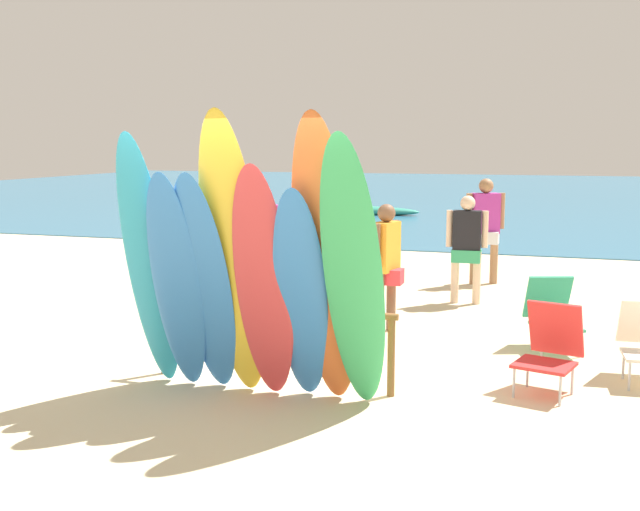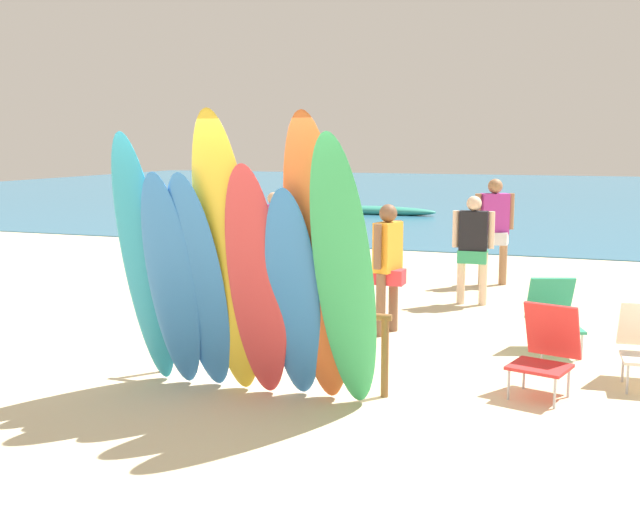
# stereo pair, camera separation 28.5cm
# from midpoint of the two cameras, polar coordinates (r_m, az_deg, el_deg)

# --- Properties ---
(ground) EXTENTS (60.00, 60.00, 0.00)m
(ground) POSITION_cam_midpoint_polar(r_m,az_deg,el_deg) (20.97, 10.02, 1.91)
(ground) COLOR beige
(ocean_water) EXTENTS (60.00, 40.00, 0.02)m
(ocean_water) POSITION_cam_midpoint_polar(r_m,az_deg,el_deg) (36.28, 13.32, 4.50)
(ocean_water) COLOR teal
(ocean_water) RESTS_ON ground
(surfboard_rack) EXTENTS (2.44, 0.07, 0.77)m
(surfboard_rack) POSITION_cam_midpoint_polar(r_m,az_deg,el_deg) (7.41, -4.67, -5.12)
(surfboard_rack) COLOR brown
(surfboard_rack) RESTS_ON ground
(surfboard_teal_0) EXTENTS (0.48, 0.71, 2.41)m
(surfboard_teal_0) POSITION_cam_midpoint_polar(r_m,az_deg,el_deg) (7.31, -13.61, -0.53)
(surfboard_teal_0) COLOR #289EC6
(surfboard_teal_0) RESTS_ON ground
(surfboard_blue_1) EXTENTS (0.50, 0.69, 2.07)m
(surfboard_blue_1) POSITION_cam_midpoint_polar(r_m,az_deg,el_deg) (7.18, -11.63, -2.02)
(surfboard_blue_1) COLOR #337AD1
(surfboard_blue_1) RESTS_ON ground
(surfboard_blue_2) EXTENTS (0.56, 0.69, 2.06)m
(surfboard_blue_2) POSITION_cam_midpoint_polar(r_m,az_deg,el_deg) (7.08, -9.61, -2.14)
(surfboard_blue_2) COLOR #337AD1
(surfboard_blue_2) RESTS_ON ground
(surfboard_yellow_3) EXTENTS (0.62, 0.71, 2.60)m
(surfboard_yellow_3) POSITION_cam_midpoint_polar(r_m,az_deg,el_deg) (6.89, -7.57, -0.11)
(surfboard_yellow_3) COLOR yellow
(surfboard_yellow_3) RESTS_ON ground
(surfboard_red_4) EXTENTS (0.53, 0.63, 2.14)m
(surfboard_red_4) POSITION_cam_midpoint_polar(r_m,az_deg,el_deg) (6.81, -5.39, -2.12)
(surfboard_red_4) COLOR #D13D42
(surfboard_red_4) RESTS_ON ground
(surfboard_blue_5) EXTENTS (0.53, 0.73, 1.95)m
(surfboard_blue_5) POSITION_cam_midpoint_polar(r_m,az_deg,el_deg) (6.74, -2.63, -3.04)
(surfboard_blue_5) COLOR #337AD1
(surfboard_blue_5) RESTS_ON ground
(surfboard_orange_6) EXTENTS (0.62, 0.74, 2.58)m
(surfboard_orange_6) POSITION_cam_midpoint_polar(r_m,az_deg,el_deg) (6.61, -0.84, -0.51)
(surfboard_orange_6) COLOR orange
(surfboard_orange_6) RESTS_ON ground
(surfboard_green_7) EXTENTS (0.56, 0.90, 2.40)m
(surfboard_green_7) POSITION_cam_midpoint_polar(r_m,az_deg,el_deg) (6.40, 1.19, -1.58)
(surfboard_green_7) COLOR #38B266
(surfboard_green_7) RESTS_ON ground
(beachgoer_by_water) EXTENTS (0.59, 0.39, 1.72)m
(beachgoer_by_water) POSITION_cam_midpoint_polar(r_m,az_deg,el_deg) (12.83, 11.44, 2.32)
(beachgoer_by_water) COLOR #9E704C
(beachgoer_by_water) RESTS_ON ground
(beachgoer_photographing) EXTENTS (0.59, 0.25, 1.56)m
(beachgoer_photographing) POSITION_cam_midpoint_polar(r_m,az_deg,el_deg) (11.22, 10.04, 1.01)
(beachgoer_photographing) COLOR beige
(beachgoer_photographing) RESTS_ON ground
(beachgoer_near_rack) EXTENTS (0.41, 0.58, 1.58)m
(beachgoer_near_rack) POSITION_cam_midpoint_polar(r_m,az_deg,el_deg) (9.33, 4.01, -0.29)
(beachgoer_near_rack) COLOR brown
(beachgoer_near_rack) RESTS_ON ground
(beachgoer_midbeach) EXTENTS (0.48, 0.41, 1.56)m
(beachgoer_midbeach) POSITION_cam_midpoint_polar(r_m,az_deg,el_deg) (11.70, -1.99, 1.43)
(beachgoer_midbeach) COLOR tan
(beachgoer_midbeach) RESTS_ON ground
(beachgoer_strolling) EXTENTS (0.55, 0.30, 1.51)m
(beachgoer_strolling) POSITION_cam_midpoint_polar(r_m,az_deg,el_deg) (12.62, -4.64, 1.78)
(beachgoer_strolling) COLOR tan
(beachgoer_strolling) RESTS_ON ground
(beach_chair_red) EXTENTS (0.69, 0.81, 0.82)m
(beach_chair_red) POSITION_cam_midpoint_polar(r_m,az_deg,el_deg) (9.02, 15.83, -3.97)
(beach_chair_red) COLOR #B7B7BC
(beach_chair_red) RESTS_ON ground
(beach_chair_blue) EXTENTS (0.66, 0.76, 0.83)m
(beach_chair_blue) POSITION_cam_midpoint_polar(r_m,az_deg,el_deg) (7.48, 15.55, -6.45)
(beach_chair_blue) COLOR #B7B7BC
(beach_chair_blue) RESTS_ON ground
(distant_boat) EXTENTS (3.78, 0.64, 0.30)m
(distant_boat) POSITION_cam_midpoint_polar(r_m,az_deg,el_deg) (24.80, 2.71, 3.32)
(distant_boat) COLOR teal
(distant_boat) RESTS_ON ground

